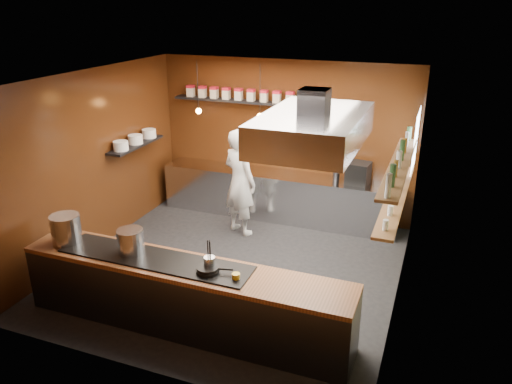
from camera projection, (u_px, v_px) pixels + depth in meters
The scene contains 26 objects.
floor at pixel (234, 269), 7.96m from camera, with size 5.00×5.00×0.00m, color black.
back_wall at pixel (284, 139), 9.59m from camera, with size 5.00×5.00×0.00m, color #38190A.
left_wall at pixel (94, 162), 8.24m from camera, with size 5.00×5.00×0.00m, color #38190A.
right_wall at pixel (406, 204), 6.58m from camera, with size 5.00×5.00×0.00m, color brown.
ceiling at pixel (231, 78), 6.87m from camera, with size 5.00×5.00×0.00m, color silver.
window_pane at pixel (416, 142), 7.93m from camera, with size 1.00×1.00×0.00m, color white.
prep_counter at pixel (278, 196), 9.68m from camera, with size 4.60×0.65×0.90m, color silver.
pass_counter at pixel (184, 296), 6.40m from camera, with size 4.40×0.72×0.94m.
tin_shelf at pixel (238, 101), 9.51m from camera, with size 2.60×0.26×0.04m, color black.
plate_shelf at pixel (136, 145), 9.04m from camera, with size 0.30×1.40×0.04m, color black.
bottle_shelf_upper at pixel (399, 165), 6.74m from camera, with size 0.26×2.80×0.04m, color brown.
bottle_shelf_lower at pixel (396, 198), 6.91m from camera, with size 0.26×2.80×0.04m, color brown.
extractor_hood at pixel (313, 128), 6.27m from camera, with size 1.20×2.00×0.72m.
pendant_left at pixel (199, 108), 9.12m from camera, with size 0.10×0.10×0.95m.
pendant_right at pixel (260, 113), 8.72m from camera, with size 0.10×0.10×0.95m.
storage_tins at pixel (245, 95), 9.41m from camera, with size 2.43×0.13×0.22m.
plate_stacks at pixel (136, 139), 9.01m from camera, with size 0.26×1.16×0.16m.
bottles at pixel (400, 156), 6.69m from camera, with size 0.06×2.66×0.24m.
wine_glasses at pixel (396, 192), 6.88m from camera, with size 0.07×2.37×0.13m.
stockpot_large at pixel (66, 229), 6.72m from camera, with size 0.39×0.39×0.38m, color silver.
stockpot_small at pixel (131, 241), 6.44m from camera, with size 0.34×0.34×0.32m, color silver.
utensil_crock at pixel (209, 264), 6.04m from camera, with size 0.14×0.14×0.18m, color #B9BCC0.
frying_pan at pixel (208, 270), 6.02m from camera, with size 0.45×0.29×0.07m.
butter_jar at pixel (236, 277), 5.88m from camera, with size 0.10×0.10×0.09m, color gold.
espresso_machine at pixel (358, 173), 8.96m from camera, with size 0.39×0.37×0.39m, color black.
chef at pixel (240, 182), 8.89m from camera, with size 0.71×0.47×1.95m, color white.
Camera 1 is at (2.82, -6.38, 4.03)m, focal length 35.00 mm.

